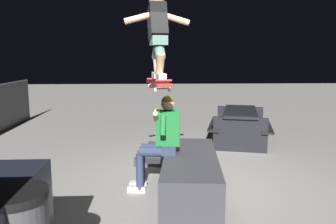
% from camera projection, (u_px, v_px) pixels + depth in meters
% --- Properties ---
extents(ground_plane, '(40.00, 40.00, 0.00)m').
position_uv_depth(ground_plane, '(191.00, 188.00, 5.01)').
color(ground_plane, gray).
extents(ledge_box_main, '(2.13, 0.94, 0.56)m').
position_uv_depth(ledge_box_main, '(190.00, 175.00, 4.74)').
color(ledge_box_main, '#38383D').
rests_on(ledge_box_main, ground).
extents(person_sitting_on_ledge, '(0.60, 0.77, 1.39)m').
position_uv_depth(person_sitting_on_ledge, '(160.00, 137.00, 4.82)').
color(person_sitting_on_ledge, '#2D3856').
rests_on(person_sitting_on_ledge, ground).
extents(skateboard, '(1.04, 0.35, 0.17)m').
position_uv_depth(skateboard, '(159.00, 84.00, 4.49)').
color(skateboard, '#B72D2D').
extents(skater_airborne, '(0.63, 0.89, 1.12)m').
position_uv_depth(skater_airborne, '(158.00, 32.00, 4.44)').
color(skater_airborne, white).
extents(kicker_ramp, '(1.11, 1.08, 0.33)m').
position_uv_depth(kicker_ramp, '(163.00, 157.00, 6.36)').
color(kicker_ramp, '#38383D').
rests_on(kicker_ramp, ground).
extents(picnic_table_back, '(1.98, 1.72, 0.75)m').
position_uv_depth(picnic_table_back, '(240.00, 121.00, 7.60)').
color(picnic_table_back, black).
rests_on(picnic_table_back, ground).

